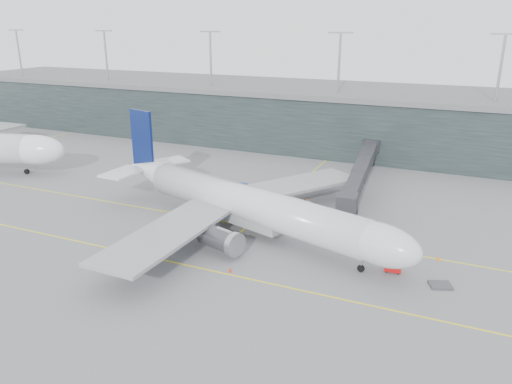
% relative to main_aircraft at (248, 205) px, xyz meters
% --- Properties ---
extents(ground, '(320.00, 320.00, 0.00)m').
position_rel_main_aircraft_xyz_m(ground, '(-6.13, 6.17, -4.61)').
color(ground, slate).
rests_on(ground, ground).
extents(taxiline_a, '(160.00, 0.25, 0.02)m').
position_rel_main_aircraft_xyz_m(taxiline_a, '(-6.13, 2.17, -4.60)').
color(taxiline_a, yellow).
rests_on(taxiline_a, ground).
extents(taxiline_b, '(160.00, 0.25, 0.02)m').
position_rel_main_aircraft_xyz_m(taxiline_b, '(-6.13, -13.83, -4.60)').
color(taxiline_b, yellow).
rests_on(taxiline_b, ground).
extents(taxiline_lead_main, '(0.25, 60.00, 0.02)m').
position_rel_main_aircraft_xyz_m(taxiline_lead_main, '(-1.13, 26.17, -4.60)').
color(taxiline_lead_main, yellow).
rests_on(taxiline_lead_main, ground).
extents(taxiline_lead_adj, '(0.25, 60.00, 0.02)m').
position_rel_main_aircraft_xyz_m(taxiline_lead_adj, '(-81.13, 26.17, -4.60)').
color(taxiline_lead_adj, yellow).
rests_on(taxiline_lead_adj, ground).
extents(terminal, '(240.00, 36.00, 29.00)m').
position_rel_main_aircraft_xyz_m(terminal, '(-6.14, 64.17, 3.01)').
color(terminal, black).
rests_on(terminal, ground).
extents(main_aircraft, '(57.30, 52.74, 16.41)m').
position_rel_main_aircraft_xyz_m(main_aircraft, '(0.00, 0.00, 0.00)').
color(main_aircraft, silver).
rests_on(main_aircraft, ground).
extents(jet_bridge, '(7.67, 43.86, 6.22)m').
position_rel_main_aircraft_xyz_m(jet_bridge, '(12.14, 28.97, 0.05)').
color(jet_bridge, '#28282D').
rests_on(jet_bridge, ground).
extents(gse_cart, '(2.26, 1.56, 1.46)m').
position_rel_main_aircraft_xyz_m(gse_cart, '(23.13, -4.25, -3.79)').
color(gse_cart, '#AF0C0D').
rests_on(gse_cart, ground).
extents(baggage_dolly, '(3.27, 2.97, 0.27)m').
position_rel_main_aircraft_xyz_m(baggage_dolly, '(29.28, -5.71, -4.45)').
color(baggage_dolly, '#39393F').
rests_on(baggage_dolly, ground).
extents(uld_a, '(2.41, 2.21, 1.78)m').
position_rel_main_aircraft_xyz_m(uld_a, '(-11.45, 16.55, -3.67)').
color(uld_a, '#3A3A3F').
rests_on(uld_a, ground).
extents(uld_b, '(2.23, 1.89, 1.82)m').
position_rel_main_aircraft_xyz_m(uld_b, '(-9.01, 16.85, -3.65)').
color(uld_b, '#3A3A3F').
rests_on(uld_b, ground).
extents(uld_c, '(2.20, 1.84, 1.86)m').
position_rel_main_aircraft_xyz_m(uld_c, '(-5.64, 16.31, -3.63)').
color(uld_c, '#3A3A3F').
rests_on(uld_c, ground).
extents(cone_nose, '(0.45, 0.45, 0.72)m').
position_rel_main_aircraft_xyz_m(cone_nose, '(28.43, 1.74, -4.25)').
color(cone_nose, orange).
rests_on(cone_nose, ground).
extents(cone_wing_stbd, '(0.44, 0.44, 0.70)m').
position_rel_main_aircraft_xyz_m(cone_wing_stbd, '(3.37, -13.16, -4.26)').
color(cone_wing_stbd, red).
rests_on(cone_wing_stbd, ground).
extents(cone_wing_port, '(0.49, 0.49, 0.79)m').
position_rel_main_aircraft_xyz_m(cone_wing_port, '(3.90, 17.53, -4.21)').
color(cone_wing_port, '#DE4C0C').
rests_on(cone_wing_port, ground).
extents(cone_tail, '(0.47, 0.47, 0.75)m').
position_rel_main_aircraft_xyz_m(cone_tail, '(-12.74, -4.77, -4.23)').
color(cone_tail, '#F0480D').
rests_on(cone_tail, ground).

